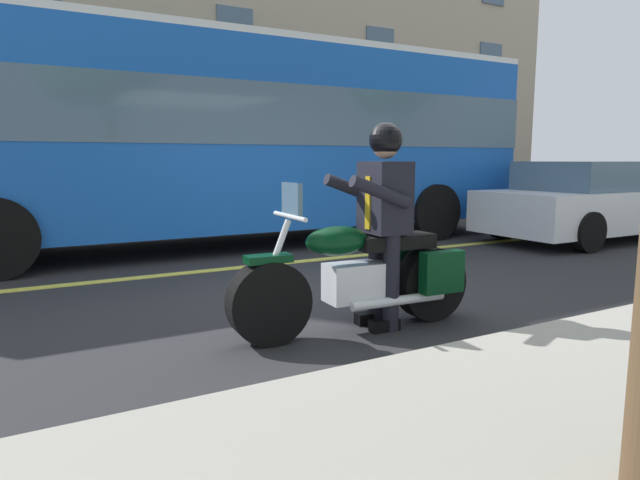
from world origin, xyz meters
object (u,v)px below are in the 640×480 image
motorcycle_main (363,277)px  car_silver (596,201)px  rider_main (383,207)px  bus_near (217,132)px

motorcycle_main → car_silver: (-6.62, -2.42, 0.24)m
rider_main → car_silver: (-6.43, -2.43, -0.35)m
motorcycle_main → car_silver: car_silver is taller
rider_main → bus_near: size_ratio=0.16×
rider_main → car_silver: bearing=-159.3°
car_silver → bus_near: bearing=-22.7°
rider_main → bus_near: bearing=-93.1°
bus_near → car_silver: size_ratio=2.40×
bus_near → car_silver: 6.78m
bus_near → motorcycle_main: bearing=84.7°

